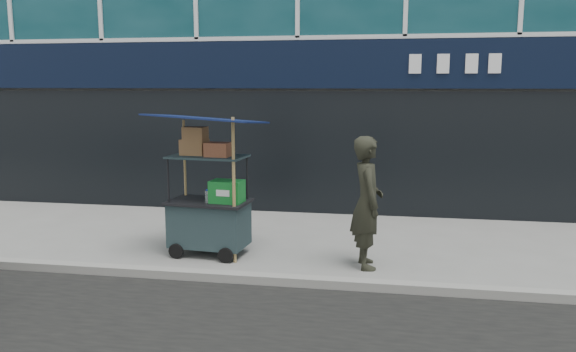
# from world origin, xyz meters

# --- Properties ---
(ground) EXTENTS (80.00, 80.00, 0.00)m
(ground) POSITION_xyz_m (0.00, 0.00, 0.00)
(ground) COLOR slate
(ground) RESTS_ON ground
(curb) EXTENTS (80.00, 0.18, 0.12)m
(curb) POSITION_xyz_m (0.00, -0.20, 0.06)
(curb) COLOR gray
(curb) RESTS_ON ground
(vendor_cart) EXTENTS (1.67, 1.26, 2.13)m
(vendor_cart) POSITION_xyz_m (-0.85, 0.90, 0.75)
(vendor_cart) COLOR #1B2A2E
(vendor_cart) RESTS_ON ground
(vendor_man) EXTENTS (0.57, 0.75, 1.84)m
(vendor_man) POSITION_xyz_m (1.47, 0.72, 0.92)
(vendor_man) COLOR black
(vendor_man) RESTS_ON ground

